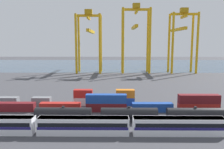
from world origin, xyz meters
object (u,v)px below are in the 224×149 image
at_px(passenger_train, 83,125).
at_px(shipping_container_9, 0,101).
at_px(shipping_container_4, 152,107).
at_px(freight_tank_row, 195,115).
at_px(shipping_container_10, 42,101).
at_px(shipping_container_11, 83,101).
at_px(gantry_crane_west, 89,35).
at_px(gantry_crane_central, 136,32).
at_px(shipping_container_13, 125,101).
at_px(gantry_crane_east, 182,34).

xyz_separation_m(passenger_train, shipping_container_9, (-30.94, 24.09, -0.84)).
bearing_deg(shipping_container_4, freight_tank_row, -44.08).
distance_m(shipping_container_10, shipping_container_11, 13.84).
bearing_deg(shipping_container_11, freight_tank_row, -27.27).
height_order(gantry_crane_west, gantry_crane_central, gantry_crane_central).
xyz_separation_m(shipping_container_10, shipping_container_11, (13.84, 0.00, 0.00)).
distance_m(shipping_container_13, gantry_crane_central, 88.86).
bearing_deg(freight_tank_row, passenger_train, -164.00).
relative_size(shipping_container_10, gantry_crane_west, 0.14).
bearing_deg(passenger_train, gantry_crane_central, 78.90).
bearing_deg(shipping_container_4, gantry_crane_central, 88.18).
relative_size(gantry_crane_west, gantry_crane_central, 0.92).
bearing_deg(shipping_container_11, shipping_container_4, -17.50).
bearing_deg(shipping_container_9, shipping_container_4, -7.88).
relative_size(passenger_train, shipping_container_4, 5.24).
bearing_deg(shipping_container_9, gantry_crane_west, 76.37).
relative_size(freight_tank_row, shipping_container_10, 13.75).
relative_size(freight_tank_row, gantry_crane_east, 1.94).
xyz_separation_m(gantry_crane_west, gantry_crane_east, (62.85, -0.70, 0.56)).
height_order(passenger_train, shipping_container_10, passenger_train).
bearing_deg(gantry_crane_central, shipping_container_13, -97.23).
distance_m(freight_tank_row, shipping_container_11, 35.10).
relative_size(shipping_container_13, gantry_crane_central, 0.13).
xyz_separation_m(shipping_container_9, shipping_container_13, (41.51, 0.00, 0.00)).
height_order(freight_tank_row, gantry_crane_west, gantry_crane_west).
height_order(passenger_train, shipping_container_4, passenger_train).
relative_size(freight_tank_row, shipping_container_9, 6.86).
bearing_deg(gantry_crane_central, passenger_train, -101.10).
height_order(shipping_container_10, gantry_crane_central, gantry_crane_central).
bearing_deg(shipping_container_13, shipping_container_4, -41.18).
height_order(shipping_container_9, gantry_crane_west, gantry_crane_west).
bearing_deg(shipping_container_13, passenger_train, -113.68).
relative_size(gantry_crane_central, gantry_crane_east, 1.07).
bearing_deg(shipping_container_10, gantry_crane_west, 85.37).
bearing_deg(shipping_container_11, gantry_crane_central, 73.78).
xyz_separation_m(shipping_container_9, shipping_container_10, (13.84, 0.00, 0.00)).
bearing_deg(freight_tank_row, gantry_crane_west, 110.53).
relative_size(shipping_container_9, shipping_container_13, 2.00).
distance_m(shipping_container_4, gantry_crane_central, 94.80).
bearing_deg(shipping_container_4, shipping_container_13, 138.82).
xyz_separation_m(shipping_container_13, gantry_crane_east, (42.12, 84.95, 24.55)).
distance_m(shipping_container_4, shipping_container_10, 36.12).
relative_size(freight_tank_row, gantry_crane_central, 1.82).
xyz_separation_m(freight_tank_row, shipping_container_13, (-17.36, 16.08, -0.64)).
bearing_deg(shipping_container_11, passenger_train, -82.26).
height_order(freight_tank_row, shipping_container_4, freight_tank_row).
bearing_deg(gantry_crane_east, shipping_container_4, -110.50).
distance_m(shipping_container_9, gantry_crane_central, 102.50).
relative_size(shipping_container_13, gantry_crane_west, 0.14).
distance_m(freight_tank_row, gantry_crane_west, 111.12).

